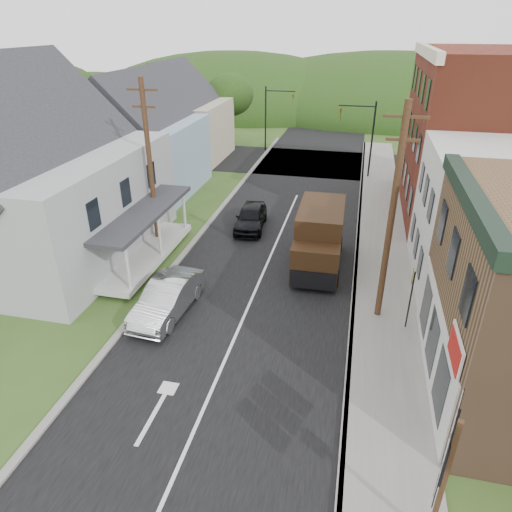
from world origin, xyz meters
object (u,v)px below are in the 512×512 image
Objects in this scene: dark_sedan at (251,217)px; silver_sedan at (168,298)px; route_sign_cluster at (445,466)px; warning_sign at (411,290)px; delivery_van at (319,239)px.

silver_sedan is at bearing -102.70° from dark_sedan.
route_sign_cluster is at bearing -33.73° from silver_sedan.
delivery_van is at bearing 138.89° from warning_sign.
warning_sign is at bearing 108.33° from route_sign_cluster.
delivery_van is (5.87, 5.79, 0.81)m from silver_sedan.
silver_sedan is 1.67× the size of warning_sign.
warning_sign is (9.96, 1.04, 1.15)m from silver_sedan.
route_sign_cluster is (4.08, -13.59, 1.13)m from delivery_van.
dark_sedan is (1.34, 9.76, -0.05)m from silver_sedan.
warning_sign reaches higher than dark_sedan.
dark_sedan is at bearing 134.53° from route_sign_cluster.
route_sign_cluster reaches higher than warning_sign.
delivery_van reaches higher than dark_sedan.
delivery_van is (4.53, -3.97, 0.85)m from dark_sedan.
dark_sedan is 6.09m from delivery_van.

